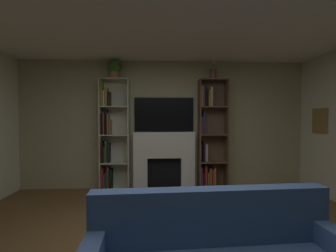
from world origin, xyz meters
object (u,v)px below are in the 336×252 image
Objects in this scene: bookshelf_left at (111,137)px; vase_with_flowers at (213,74)px; bookshelf_right at (209,139)px; coffee_table at (202,228)px; tv at (164,115)px; potted_plant at (114,68)px; fireplace at (164,159)px.

bookshelf_left is 6.07× the size of vase_with_flowers.
bookshelf_right is 1.30m from vase_with_flowers.
bookshelf_left is 2.53× the size of coffee_table.
tv is 1.03m from bookshelf_right.
potted_plant reaches higher than tv.
coffee_table is at bearing -62.03° from potted_plant.
bookshelf_left is at bearing -179.67° from fireplace.
tv is 0.54× the size of bookshelf_left.
tv is 3.29× the size of potted_plant.
potted_plant is (-1.88, -0.04, 1.38)m from bookshelf_right.
fireplace is at bearing 177.21° from vase_with_flowers.
bookshelf_left is (-1.04, -0.01, 0.44)m from fireplace.
potted_plant is (-0.97, -0.05, 1.79)m from fireplace.
fireplace reaches higher than coffee_table.
potted_plant reaches higher than bookshelf_left.
bookshelf_right is 6.07× the size of vase_with_flowers.
bookshelf_right reaches higher than coffee_table.
bookshelf_right reaches higher than tv.
coffee_table is at bearing -83.27° from tv.
tv is 2.79m from coffee_table.
potted_plant reaches higher than coffee_table.
potted_plant and vase_with_flowers have the same top height.
tv is 1.37× the size of coffee_table.
coffee_table is (1.34, -2.43, -0.73)m from bookshelf_left.
bookshelf_right is 2.60m from coffee_table.
coffee_table is (1.27, -2.39, -2.07)m from potted_plant.
potted_plant reaches higher than fireplace.
vase_with_flowers is (0.97, -0.12, 0.81)m from tv.
bookshelf_right is at bearing -5.14° from tv.
fireplace is 2.47m from coffee_table.
bookshelf_right is at bearing 147.44° from vase_with_flowers.
bookshelf_right is 2.53× the size of coffee_table.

